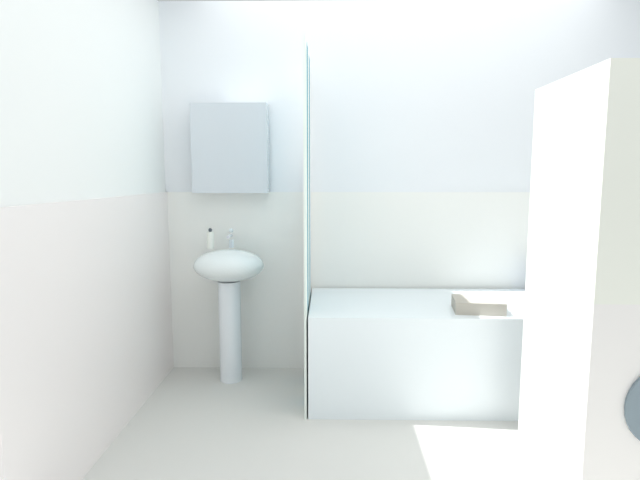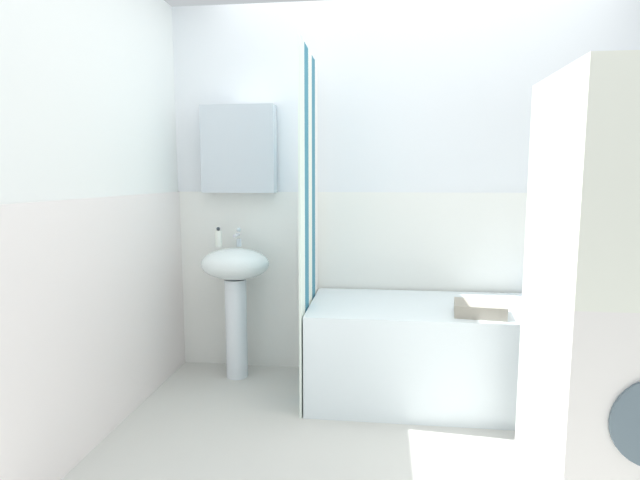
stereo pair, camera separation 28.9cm
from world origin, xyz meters
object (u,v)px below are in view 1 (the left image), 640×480
object	(u,v)px
sink	(229,285)
soap_dispenser	(210,239)
shampoo_bottle	(532,277)
bathtub	(446,348)
washer_dryer_stack	(627,286)
conditioner_bottle	(548,275)
towel_folded	(478,305)

from	to	relation	value
sink	soap_dispenser	xyz separation A→B (m)	(-0.13, 0.07, 0.28)
soap_dispenser	shampoo_bottle	xyz separation A→B (m)	(2.06, 0.02, -0.24)
sink	bathtub	xyz separation A→B (m)	(1.33, -0.17, -0.34)
bathtub	washer_dryer_stack	xyz separation A→B (m)	(0.54, -0.86, 0.57)
conditioner_bottle	washer_dryer_stack	xyz separation A→B (m)	(-0.17, -1.15, 0.17)
sink	shampoo_bottle	distance (m)	1.94
sink	conditioner_bottle	world-z (taller)	sink
sink	washer_dryer_stack	size ratio (longest dim) A/B	0.50
washer_dryer_stack	shampoo_bottle	bearing A→B (deg)	86.82
sink	washer_dryer_stack	bearing A→B (deg)	-28.87
bathtub	washer_dryer_stack	distance (m)	1.16
conditioner_bottle	washer_dryer_stack	bearing A→B (deg)	-98.59
sink	bathtub	size ratio (longest dim) A/B	0.52
shampoo_bottle	conditioner_bottle	bearing A→B (deg)	11.38
sink	conditioner_bottle	xyz separation A→B (m)	(2.04, 0.11, 0.05)
bathtub	towel_folded	bearing A→B (deg)	-58.33
bathtub	shampoo_bottle	size ratio (longest dim) A/B	7.94
bathtub	conditioner_bottle	xyz separation A→B (m)	(0.71, 0.28, 0.39)
soap_dispenser	washer_dryer_stack	size ratio (longest dim) A/B	0.08
sink	washer_dryer_stack	distance (m)	2.15
conditioner_bottle	shampoo_bottle	bearing A→B (deg)	-168.62
washer_dryer_stack	sink	bearing A→B (deg)	151.13
sink	washer_dryer_stack	world-z (taller)	washer_dryer_stack
soap_dispenser	shampoo_bottle	size ratio (longest dim) A/B	0.63
sink	towel_folded	size ratio (longest dim) A/B	3.21
bathtub	conditioner_bottle	world-z (taller)	conditioner_bottle
bathtub	washer_dryer_stack	bearing A→B (deg)	-57.93
sink	towel_folded	distance (m)	1.50
conditioner_bottle	washer_dryer_stack	distance (m)	1.17
conditioner_bottle	shampoo_bottle	world-z (taller)	conditioner_bottle
bathtub	sink	bearing A→B (deg)	172.69
conditioner_bottle	towel_folded	size ratio (longest dim) A/B	0.88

